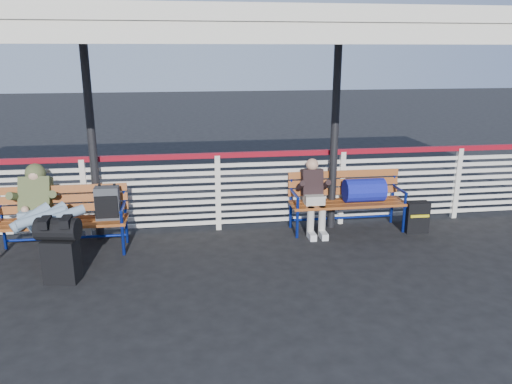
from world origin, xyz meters
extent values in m
plane|color=black|center=(0.00, 0.00, 0.00)|extent=(60.00, 60.00, 0.00)
cube|color=silver|center=(0.00, 1.90, 0.60)|extent=(12.00, 0.04, 1.04)
cube|color=maroon|center=(0.00, 1.90, 1.20)|extent=(12.00, 0.06, 0.08)
cube|color=silver|center=(0.00, 0.90, 3.08)|extent=(12.60, 3.60, 0.16)
cube|color=silver|center=(0.00, -0.85, 2.95)|extent=(12.60, 0.06, 0.30)
cylinder|color=black|center=(-1.80, 1.75, 1.50)|extent=(0.12, 0.12, 3.00)
cylinder|color=black|center=(1.80, 1.75, 1.50)|extent=(0.12, 0.12, 3.00)
cube|color=black|center=(-2.03, 0.31, 0.27)|extent=(0.44, 0.31, 0.55)
cylinder|color=black|center=(-2.03, 0.31, 0.69)|extent=(0.54, 0.37, 0.28)
cube|color=#A74C20|center=(-2.23, 1.26, 0.45)|extent=(1.80, 0.50, 0.04)
cube|color=#A74C20|center=(-2.23, 1.52, 0.72)|extent=(1.80, 0.10, 0.40)
cylinder|color=navy|center=(-1.38, 1.06, 0.23)|extent=(0.04, 0.04, 0.45)
cylinder|color=navy|center=(-3.08, 1.53, 0.45)|extent=(0.04, 0.04, 0.90)
cylinder|color=navy|center=(-1.38, 1.53, 0.45)|extent=(0.04, 0.04, 0.90)
cube|color=#464A4D|center=(-1.58, 1.28, 0.70)|extent=(0.33, 0.20, 0.46)
cube|color=#A74C20|center=(2.00, 1.55, 0.45)|extent=(1.80, 0.50, 0.04)
cube|color=#A74C20|center=(2.00, 1.81, 0.72)|extent=(1.80, 0.10, 0.40)
cylinder|color=navy|center=(1.15, 1.35, 0.23)|extent=(0.04, 0.04, 0.45)
cylinder|color=navy|center=(2.85, 1.35, 0.23)|extent=(0.04, 0.04, 0.45)
cylinder|color=navy|center=(1.15, 1.82, 0.45)|extent=(0.04, 0.04, 0.90)
cylinder|color=navy|center=(2.85, 1.82, 0.45)|extent=(0.04, 0.04, 0.90)
cylinder|color=#0F138C|center=(2.25, 1.55, 0.65)|extent=(0.62, 0.36, 0.36)
cube|color=#88A0B7|center=(-2.58, 1.31, 0.54)|extent=(0.36, 0.26, 0.18)
cube|color=#424C28|center=(-2.58, 1.51, 0.80)|extent=(0.42, 0.38, 0.53)
sphere|color=#424C28|center=(-2.58, 1.61, 1.08)|extent=(0.28, 0.28, 0.28)
sphere|color=tan|center=(-2.58, 1.57, 1.07)|extent=(0.21, 0.21, 0.21)
cube|color=black|center=(-2.15, 0.25, 0.80)|extent=(0.11, 0.27, 0.10)
cube|color=black|center=(-1.91, 0.25, 0.80)|extent=(0.11, 0.27, 0.10)
cube|color=#B4AFA3|center=(1.45, 1.55, 0.53)|extent=(0.30, 0.24, 0.16)
cube|color=black|center=(1.45, 1.69, 0.78)|extent=(0.32, 0.23, 0.42)
sphere|color=tan|center=(1.45, 1.71, 1.05)|extent=(0.19, 0.19, 0.19)
cylinder|color=#B4AFA3|center=(1.36, 1.37, 0.24)|extent=(0.11, 0.11, 0.46)
cylinder|color=#B4AFA3|center=(1.54, 1.37, 0.24)|extent=(0.11, 0.11, 0.46)
cube|color=silver|center=(1.36, 1.27, 0.05)|extent=(0.10, 0.24, 0.10)
cube|color=silver|center=(1.54, 1.27, 0.05)|extent=(0.10, 0.24, 0.10)
cube|color=black|center=(3.05, 1.34, 0.24)|extent=(0.36, 0.21, 0.49)
cube|color=yellow|center=(3.05, 1.23, 0.29)|extent=(0.29, 0.03, 0.04)
camera|label=1|loc=(-0.50, -5.59, 2.74)|focal=35.00mm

